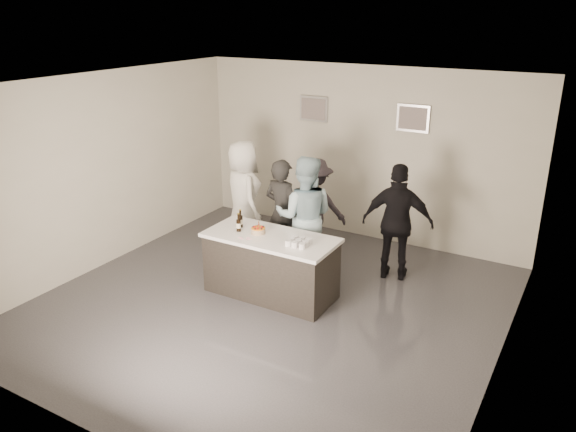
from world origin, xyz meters
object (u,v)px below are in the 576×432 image
Objects in this scene: person_main_black at (282,213)px; person_main_blue at (305,216)px; cake at (258,231)px; person_guest_back at (314,206)px; bar_counter at (271,265)px; person_guest_right at (398,222)px; person_guest_left at (243,195)px; beer_bottle_a at (240,219)px; beer_bottle_b at (238,223)px.

person_main_blue is at bearing 175.30° from person_main_black.
person_guest_back is (0.03, 1.66, -0.13)m from cake.
person_guest_right reaches higher than bar_counter.
bar_counter is at bearing 120.01° from person_main_black.
person_main_blue is at bearing -159.07° from person_guest_left.
person_guest_left is (-1.10, 1.26, -0.01)m from cake.
bar_counter is 7.15× the size of beer_bottle_a.
person_guest_left is (-0.82, 1.32, -0.11)m from beer_bottle_b.
person_main_blue reaches higher than beer_bottle_b.
person_main_black reaches higher than beer_bottle_a.
person_main_black is 1.78m from person_guest_right.
person_guest_left is 1.15× the size of person_guest_back.
person_guest_back is at bearing -98.29° from person_main_black.
person_guest_right is (1.89, 1.33, -0.14)m from beer_bottle_a.
person_guest_back reaches higher than beer_bottle_b.
person_main_black is at bearing 1.10° from person_guest_right.
person_guest_back is (-0.17, 1.65, 0.35)m from bar_counter.
person_main_black is 0.93× the size of person_main_blue.
person_guest_right reaches higher than person_guest_back.
person_main_black is (0.17, 0.89, -0.17)m from beer_bottle_a.
beer_bottle_b reaches higher than cake.
beer_bottle_a is 0.14× the size of person_guest_left.
person_main_blue is (0.08, 0.85, 0.48)m from bar_counter.
person_guest_right is at bearing -177.58° from person_main_blue.
beer_bottle_a is at bearing 30.18° from person_main_blue.
beer_bottle_b is 0.16× the size of person_guest_back.
person_main_black is at bearing 100.55° from cake.
cake is at bearing 168.40° from person_guest_left.
person_main_blue is (0.28, 0.86, -0.01)m from cake.
beer_bottle_a is at bearing 60.66° from person_guest_back.
bar_counter is 1.01× the size of person_guest_left.
person_guest_right is at bearing 38.83° from beer_bottle_b.
person_guest_left is (-1.38, 0.40, -0.01)m from person_main_blue.
person_main_black is at bearing 111.60° from bar_counter.
person_guest_back is at bearing 76.46° from beer_bottle_a.
bar_counter is 1.04× the size of person_guest_right.
beer_bottle_a is 0.92m from person_main_black.
person_guest_left reaches higher than person_main_black.
person_guest_right is (2.65, 0.15, -0.03)m from person_guest_left.
person_guest_left reaches higher than person_guest_right.
bar_counter is 1.08× the size of person_main_black.
person_main_black is at bearing 84.09° from beer_bottle_b.
person_main_black is 0.73m from person_guest_back.
person_main_black is (-0.38, 0.96, 0.41)m from bar_counter.
person_guest_left is at bearing 122.54° from beer_bottle_a.
bar_counter is at bearing 32.89° from person_guest_right.
person_guest_right is 1.54m from person_guest_back.
person_guest_right is at bearing -139.71° from person_guest_left.
beer_bottle_b is at bearing -65.27° from beer_bottle_a.
bar_counter is 1.99m from person_guest_right.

